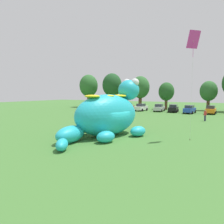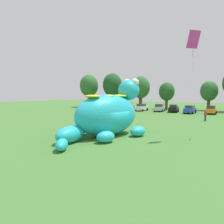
# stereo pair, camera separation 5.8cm
# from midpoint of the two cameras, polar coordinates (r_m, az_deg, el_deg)

# --- Properties ---
(ground_plane) EXTENTS (160.00, 160.00, 0.00)m
(ground_plane) POSITION_cam_midpoint_polar(r_m,az_deg,el_deg) (19.85, 1.81, -7.11)
(ground_plane) COLOR #427533
(giant_inflatable_creature) EXTENTS (7.24, 11.73, 5.83)m
(giant_inflatable_creature) POSITION_cam_midpoint_polar(r_m,az_deg,el_deg) (20.40, -1.27, -0.70)
(giant_inflatable_creature) COLOR #23B2C6
(giant_inflatable_creature) RESTS_ON ground
(car_red) EXTENTS (1.95, 4.11, 1.72)m
(car_red) POSITION_cam_midpoint_polar(r_m,az_deg,el_deg) (49.68, 4.52, 1.40)
(car_red) COLOR red
(car_red) RESTS_ON ground
(car_white) EXTENTS (2.22, 4.24, 1.72)m
(car_white) POSITION_cam_midpoint_polar(r_m,az_deg,el_deg) (49.00, 8.23, 1.31)
(car_white) COLOR white
(car_white) RESTS_ON ground
(car_silver) EXTENTS (2.08, 4.17, 1.72)m
(car_silver) POSITION_cam_midpoint_polar(r_m,az_deg,el_deg) (48.21, 13.09, 1.16)
(car_silver) COLOR #B7BABF
(car_silver) RESTS_ON ground
(car_black) EXTENTS (2.17, 4.21, 1.72)m
(car_black) POSITION_cam_midpoint_polar(r_m,az_deg,el_deg) (47.24, 16.80, 0.99)
(car_black) COLOR black
(car_black) RESTS_ON ground
(car_blue) EXTENTS (2.23, 4.24, 1.72)m
(car_blue) POSITION_cam_midpoint_polar(r_m,az_deg,el_deg) (45.48, 20.87, 0.70)
(car_blue) COLOR #2347B7
(car_blue) RESTS_ON ground
(car_orange) EXTENTS (2.07, 4.17, 1.72)m
(car_orange) POSITION_cam_midpoint_polar(r_m,az_deg,el_deg) (45.84, 25.86, 0.55)
(car_orange) COLOR orange
(car_orange) RESTS_ON ground
(tree_far_left) EXTENTS (5.43, 5.43, 9.64)m
(tree_far_left) POSITION_cam_midpoint_polar(r_m,az_deg,el_deg) (62.06, -6.38, 7.21)
(tree_far_left) COLOR brown
(tree_far_left) RESTS_ON ground
(tree_left) EXTENTS (5.53, 5.53, 9.81)m
(tree_left) POSITION_cam_midpoint_polar(r_m,az_deg,el_deg) (59.24, 0.15, 7.44)
(tree_left) COLOR brown
(tree_left) RESTS_ON ground
(tree_mid_left) EXTENTS (4.88, 4.88, 8.67)m
(tree_mid_left) POSITION_cam_midpoint_polar(r_m,az_deg,el_deg) (55.53, 8.00, 6.75)
(tree_mid_left) COLOR brown
(tree_mid_left) RESTS_ON ground
(tree_centre_left) EXTENTS (3.90, 3.90, 6.92)m
(tree_centre_left) POSITION_cam_midpoint_polar(r_m,az_deg,el_deg) (54.23, 14.99, 5.45)
(tree_centre_left) COLOR brown
(tree_centre_left) RESTS_ON ground
(tree_centre) EXTENTS (4.00, 4.00, 7.10)m
(tree_centre) POSITION_cam_midpoint_polar(r_m,az_deg,el_deg) (54.45, 25.39, 5.24)
(tree_centre) COLOR brown
(tree_centre) RESTS_ON ground
(spectator_mid_field) EXTENTS (0.38, 0.26, 1.71)m
(spectator_mid_field) POSITION_cam_midpoint_polar(r_m,az_deg,el_deg) (45.03, 3.04, 0.99)
(spectator_mid_field) COLOR black
(spectator_mid_field) RESTS_ON ground
(spectator_by_cars) EXTENTS (0.38, 0.26, 1.71)m
(spectator_by_cars) POSITION_cam_midpoint_polar(r_m,az_deg,el_deg) (34.10, 24.56, -0.90)
(spectator_by_cars) COLOR #2D334C
(spectator_by_cars) RESTS_ON ground
(spectator_wandering) EXTENTS (0.38, 0.26, 1.71)m
(spectator_wandering) POSITION_cam_midpoint_polar(r_m,az_deg,el_deg) (30.64, -3.94, -1.08)
(spectator_wandering) COLOR black
(spectator_wandering) RESTS_ON ground
(tethered_flying_kite) EXTENTS (1.13, 1.13, 9.61)m
(tethered_flying_kite) POSITION_cam_midpoint_polar(r_m,az_deg,el_deg) (20.06, 21.77, 17.78)
(tethered_flying_kite) COLOR brown
(tethered_flying_kite) RESTS_ON ground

